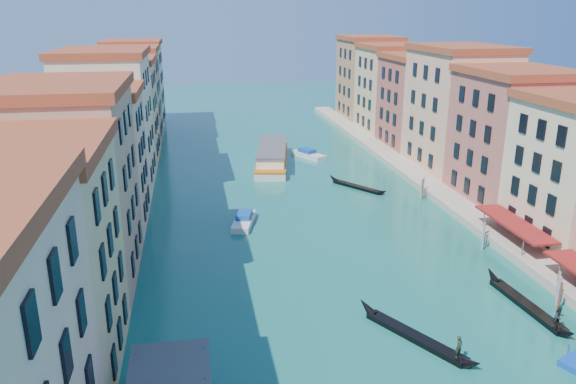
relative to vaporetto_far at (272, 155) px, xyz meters
name	(u,v)px	position (x,y,z in m)	size (l,w,h in m)	color
left_bank_palazzos	(103,135)	(-26.30, -16.49, 8.20)	(12.80, 128.40, 21.00)	#D0B390
right_bank_palazzos	(474,121)	(29.70, -16.17, 8.24)	(12.80, 128.40, 21.00)	brown
quay	(422,180)	(21.70, -16.17, -1.01)	(4.00, 140.00, 1.00)	#9E957F
mooring_poles_right	(541,279)	(18.80, -52.37, -0.21)	(1.44, 54.24, 3.20)	#522D1C
vaporetto_far	(272,155)	(0.00, 0.00, 0.00)	(9.11, 23.10, 3.35)	silver
gondola_fore	(415,335)	(3.50, -58.37, -1.07)	(7.28, 11.73, 2.59)	black
gondola_right	(528,304)	(15.72, -55.35, -1.01)	(1.97, 13.06, 2.60)	black
gondola_far	(356,186)	(10.68, -16.75, -1.17)	(7.41, 10.08, 1.66)	black
motorboat_mid	(244,220)	(-7.98, -29.25, -0.95)	(3.89, 7.32, 1.45)	silver
motorboat_far	(308,154)	(7.34, 3.36, -0.90)	(5.74, 7.80, 1.57)	silver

